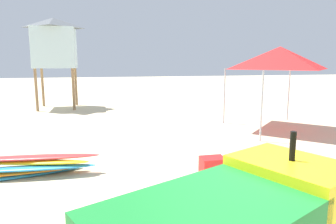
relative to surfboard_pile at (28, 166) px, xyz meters
name	(u,v)px	position (x,y,z in m)	size (l,w,h in m)	color
surfboard_pile	(28,166)	(0.00, 0.00, 0.00)	(2.69, 0.69, 0.40)	#268CCC
popup_canopy	(280,58)	(6.94, 2.71, 2.08)	(2.60, 2.60, 2.64)	#B2B2B7
lifeguard_tower	(55,43)	(-0.57, 9.00, 2.80)	(1.98, 1.98, 4.13)	olive
cooler_box	(213,168)	(3.39, -0.86, 0.00)	(0.45, 0.34, 0.42)	red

